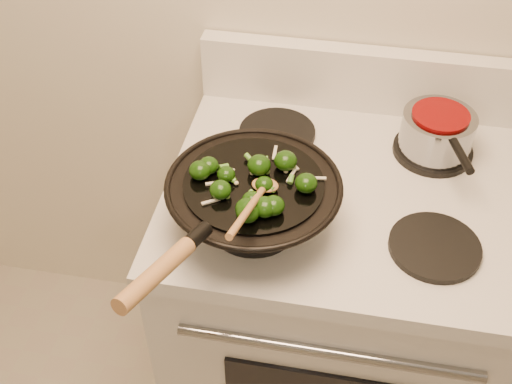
# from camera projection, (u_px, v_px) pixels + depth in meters

# --- Properties ---
(stove) EXTENTS (0.78, 0.67, 1.08)m
(stove) POSITION_uv_depth(u_px,v_px,m) (331.00, 310.00, 1.70)
(stove) COLOR white
(stove) RESTS_ON ground
(wok) EXTENTS (0.34, 0.55, 0.19)m
(wok) POSITION_uv_depth(u_px,v_px,m) (253.00, 201.00, 1.25)
(wok) COLOR black
(wok) RESTS_ON stove
(stirfry) EXTENTS (0.26, 0.23, 0.04)m
(stirfry) POSITION_uv_depth(u_px,v_px,m) (252.00, 186.00, 1.19)
(stirfry) COLOR #123307
(stirfry) RESTS_ON wok
(wooden_spoon) EXTENTS (0.06, 0.23, 0.09)m
(wooden_spoon) POSITION_uv_depth(u_px,v_px,m) (256.00, 199.00, 1.15)
(wooden_spoon) COLOR #A77241
(wooden_spoon) RESTS_ON wok
(saucepan) EXTENTS (0.16, 0.26, 0.10)m
(saucepan) POSITION_uv_depth(u_px,v_px,m) (437.00, 132.00, 1.43)
(saucepan) COLOR gray
(saucepan) RESTS_ON stove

